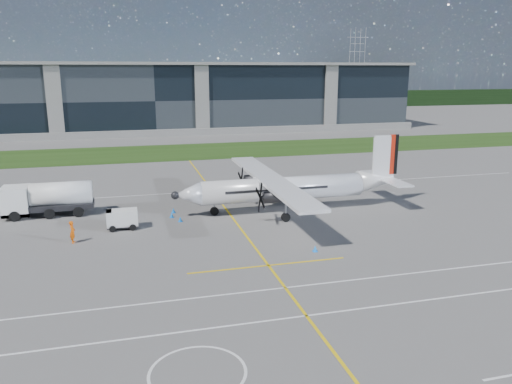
% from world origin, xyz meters
% --- Properties ---
extents(ground, '(400.00, 400.00, 0.00)m').
position_xyz_m(ground, '(0.00, 40.00, 0.00)').
color(ground, '#555351').
rests_on(ground, ground).
extents(grass_strip, '(400.00, 18.00, 0.04)m').
position_xyz_m(grass_strip, '(0.00, 48.00, 0.02)').
color(grass_strip, '#1E3B10').
rests_on(grass_strip, ground).
extents(terminal_building, '(120.00, 20.00, 15.00)m').
position_xyz_m(terminal_building, '(0.00, 80.00, 7.50)').
color(terminal_building, black).
rests_on(terminal_building, ground).
extents(tree_line, '(400.00, 6.00, 6.00)m').
position_xyz_m(tree_line, '(0.00, 140.00, 3.00)').
color(tree_line, black).
rests_on(tree_line, ground).
extents(pylon_east, '(9.00, 4.60, 30.00)m').
position_xyz_m(pylon_east, '(85.00, 150.00, 15.00)').
color(pylon_east, gray).
rests_on(pylon_east, ground).
extents(yellow_taxiway_centerline, '(0.20, 70.00, 0.01)m').
position_xyz_m(yellow_taxiway_centerline, '(3.00, 10.00, 0.01)').
color(yellow_taxiway_centerline, yellow).
rests_on(yellow_taxiway_centerline, ground).
extents(white_lane_line, '(90.00, 0.15, 0.01)m').
position_xyz_m(white_lane_line, '(0.00, -14.00, 0.01)').
color(white_lane_line, white).
rests_on(white_lane_line, ground).
extents(turboprop_aircraft, '(23.82, 24.70, 7.41)m').
position_xyz_m(turboprop_aircraft, '(9.39, 7.85, 3.70)').
color(turboprop_aircraft, white).
rests_on(turboprop_aircraft, ground).
extents(fuel_tanker_truck, '(8.83, 2.87, 3.31)m').
position_xyz_m(fuel_tanker_truck, '(-14.94, 12.00, 1.66)').
color(fuel_tanker_truck, white).
rests_on(fuel_tanker_truck, ground).
extents(baggage_tug, '(2.91, 1.75, 1.75)m').
position_xyz_m(baggage_tug, '(-7.35, 5.80, 0.87)').
color(baggage_tug, silver).
rests_on(baggage_tug, ground).
extents(ground_crew_person, '(0.68, 0.91, 2.17)m').
position_xyz_m(ground_crew_person, '(-11.36, 2.93, 1.08)').
color(ground_crew_person, '#F25907').
rests_on(ground_crew_person, ground).
extents(safety_cone_portwing, '(0.36, 0.36, 0.50)m').
position_xyz_m(safety_cone_portwing, '(7.39, -4.16, 0.25)').
color(safety_cone_portwing, '#0E7AF5').
rests_on(safety_cone_portwing, ground).
extents(safety_cone_fwd, '(0.36, 0.36, 0.50)m').
position_xyz_m(safety_cone_fwd, '(-2.72, 8.19, 0.25)').
color(safety_cone_fwd, '#0E7AF5').
rests_on(safety_cone_fwd, ground).
extents(safety_cone_nose_stbd, '(0.36, 0.36, 0.50)m').
position_xyz_m(safety_cone_nose_stbd, '(-2.39, 9.79, 0.25)').
color(safety_cone_nose_stbd, '#0E7AF5').
rests_on(safety_cone_nose_stbd, ground).
extents(safety_cone_stbdwing, '(0.36, 0.36, 0.50)m').
position_xyz_m(safety_cone_stbdwing, '(7.85, 19.97, 0.25)').
color(safety_cone_stbdwing, '#0E7AF5').
rests_on(safety_cone_stbdwing, ground).
extents(safety_cone_nose_port, '(0.36, 0.36, 0.50)m').
position_xyz_m(safety_cone_nose_port, '(-2.06, 6.62, 0.25)').
color(safety_cone_nose_port, '#0E7AF5').
rests_on(safety_cone_nose_port, ground).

